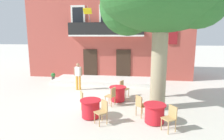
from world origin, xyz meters
TOP-DOWN VIEW (x-y plane):
  - ground_plane at (0.00, 0.00)m, footprint 120.00×120.00m
  - building_facade at (-0.13, 6.99)m, footprint 13.00×5.09m
  - entrance_step_platform at (-0.13, 3.81)m, footprint 7.18×2.37m
  - cafe_table_near_tree at (1.32, -0.13)m, footprint 0.86×0.86m
  - cafe_chair_near_tree_0 at (1.10, -0.85)m, footprint 0.52×0.52m
  - cafe_chair_near_tree_1 at (1.55, 0.59)m, footprint 0.53×0.53m
  - cafe_table_middle at (0.45, -2.32)m, footprint 0.86×0.86m
  - cafe_chair_middle_0 at (0.00, -1.72)m, footprint 0.55×0.55m
  - cafe_chair_middle_1 at (1.04, -2.80)m, footprint 0.57×0.57m
  - cafe_table_front at (3.02, -2.46)m, footprint 0.86×0.86m
  - cafe_chair_front_0 at (2.49, -1.93)m, footprint 0.56×0.56m
  - cafe_chair_front_1 at (3.53, -3.02)m, footprint 0.56×0.56m
  - ground_planter_left at (-4.07, 3.88)m, footprint 0.32×0.32m
  - pedestrian_near_entrance at (3.50, 0.86)m, footprint 0.53×0.40m
  - pedestrian_mid_plaza at (-1.34, 1.59)m, footprint 0.53×0.34m

SIDE VIEW (x-z plane):
  - ground_plane at x=0.00m, z-range 0.00..0.00m
  - entrance_step_platform at x=-0.13m, z-range 0.00..0.25m
  - ground_planter_left at x=-4.07m, z-range 0.04..0.61m
  - cafe_table_near_tree at x=1.32m, z-range 0.01..0.77m
  - cafe_table_middle at x=0.45m, z-range 0.01..0.77m
  - cafe_table_front at x=3.02m, z-range 0.01..0.77m
  - cafe_chair_near_tree_0 at x=1.10m, z-range 0.07..0.98m
  - cafe_chair_near_tree_1 at x=1.55m, z-range 0.07..0.98m
  - cafe_chair_middle_0 at x=0.00m, z-range 0.07..0.98m
  - cafe_chair_middle_1 at x=1.04m, z-range 0.07..0.98m
  - cafe_chair_front_0 at x=2.49m, z-range 0.07..0.98m
  - cafe_chair_front_1 at x=3.53m, z-range 0.07..0.98m
  - pedestrian_mid_plaza at x=-1.34m, z-range 0.11..1.80m
  - pedestrian_near_entrance at x=3.50m, z-range 0.11..1.82m
  - building_facade at x=-0.13m, z-range 0.00..7.50m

